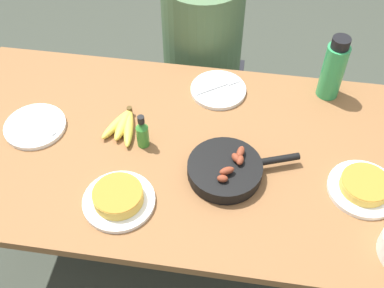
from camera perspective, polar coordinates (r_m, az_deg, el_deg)
name	(u,v)px	position (r m, az deg, el deg)	size (l,w,h in m)	color
ground_plane	(192,254)	(2.30, 0.00, -12.95)	(14.00, 14.00, 0.00)	#383D33
dining_table	(192,166)	(1.74, 0.00, -2.68)	(1.79, 0.89, 0.76)	brown
banana_bunch	(123,125)	(1.74, -8.14, 2.24)	(0.13, 0.19, 0.04)	gold
skillet	(226,170)	(1.58, 4.09, -3.05)	(0.37, 0.25, 0.08)	black
frittata_plate_center	(118,198)	(1.54, -8.71, -6.37)	(0.23, 0.23, 0.06)	white
frittata_plate_side	(364,187)	(1.64, 19.72, -4.79)	(0.23, 0.23, 0.05)	white
empty_plate_near_front	(218,90)	(1.87, 3.14, 6.43)	(0.21, 0.21, 0.02)	white
empty_plate_far_left	(35,126)	(1.82, -18.09, 2.01)	(0.22, 0.22, 0.02)	white
water_bottle	(333,69)	(1.86, 16.42, 8.54)	(0.08, 0.08, 0.26)	#2D9351
hot_sauce_bottle	(142,133)	(1.65, -5.90, 1.34)	(0.04, 0.04, 0.14)	#337F2D
person_figure	(202,75)	(2.33, 1.15, 8.14)	(0.39, 0.39, 1.24)	black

